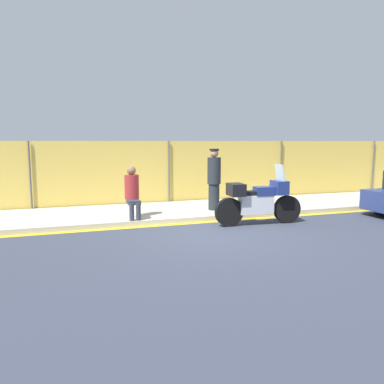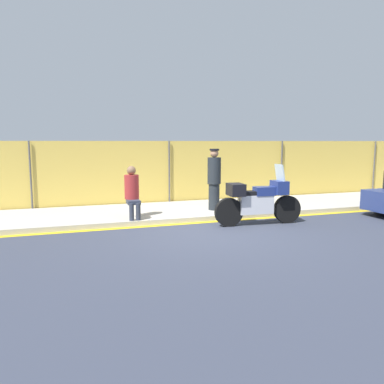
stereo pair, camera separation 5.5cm
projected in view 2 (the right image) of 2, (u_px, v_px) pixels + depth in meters
The scene contains 7 objects.
ground_plane at pixel (211, 232), 8.75m from camera, with size 120.00×120.00×0.00m, color #333847.
sidewalk at pixel (181, 211), 11.07m from camera, with size 31.11×2.74×0.13m.
curb_paint_stripe at pixel (197, 223), 9.70m from camera, with size 31.11×0.18×0.01m.
storefront_fence at pixel (169, 173), 12.31m from camera, with size 29.55×0.17×2.12m.
motorcycle at pixel (258, 201), 9.43m from camera, with size 2.32×0.59×1.53m.
officer_standing at pixel (214, 179), 10.75m from camera, with size 0.38×0.38×1.76m.
person_seated_on_curb at pixel (132, 189), 9.63m from camera, with size 0.37×0.68×1.34m.
Camera 2 is at (-3.09, -7.98, 2.09)m, focal length 35.00 mm.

